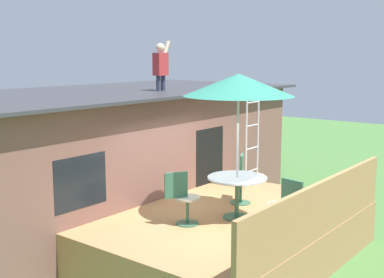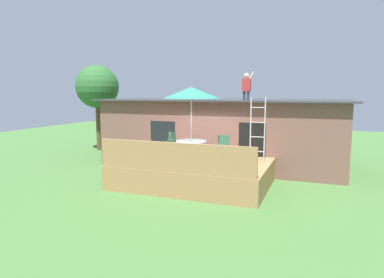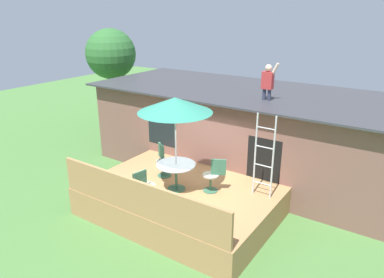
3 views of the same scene
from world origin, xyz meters
name	(u,v)px [view 3 (image 3 of 3)]	position (x,y,z in m)	size (l,w,h in m)	color
ground_plane	(183,211)	(0.00, 0.00, 0.00)	(40.00, 40.00, 0.00)	#477538
house	(242,130)	(0.00, 3.60, 1.44)	(10.50, 4.50, 2.86)	brown
deck	(183,199)	(0.00, 0.00, 0.40)	(5.05, 3.68, 0.80)	#A87A4C
deck_railing	(138,198)	(0.00, -1.79, 1.25)	(4.95, 0.08, 0.90)	#A87A4C
patio_table	(176,169)	(-0.04, -0.24, 1.39)	(1.04, 1.04, 0.74)	#33664C
patio_umbrella	(175,105)	(-0.04, -0.24, 3.15)	(1.90, 1.90, 2.54)	silver
step_ladder	(264,157)	(2.01, 0.72, 1.90)	(0.52, 0.04, 2.20)	silver
person_figure	(268,80)	(1.20, 2.63, 3.47)	(0.47, 0.20, 1.11)	#33384C
patio_chair_left	(163,160)	(-0.89, 0.28, 1.26)	(0.57, 0.44, 0.92)	#33664C
patio_chair_right	(213,175)	(0.83, 0.24, 1.26)	(0.58, 0.44, 0.92)	#33664C
patio_chair_near	(144,187)	(-0.24, -1.29, 1.26)	(0.44, 0.62, 0.92)	#33664C
backyard_tree	(111,55)	(-7.39, 4.72, 3.42)	(2.30, 2.30, 4.61)	brown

